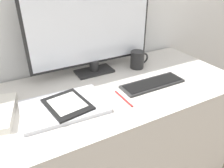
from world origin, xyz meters
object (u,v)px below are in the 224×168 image
laptop (64,107)px  monitor (92,28)px  pen (123,98)px  ereader (67,104)px  coffee_mug (138,60)px  keyboard (152,84)px

laptop → monitor: bearing=45.2°
monitor → pen: 0.39m
monitor → ereader: monitor is taller
coffee_mug → laptop: bearing=-158.9°
monitor → coffee_mug: 0.32m
monitor → laptop: monitor is taller
monitor → coffee_mug: bearing=-14.6°
monitor → ereader: 0.42m
coffee_mug → ereader: bearing=-157.5°
keyboard → pen: (-0.19, -0.04, -0.00)m
monitor → ereader: bearing=-132.3°
monitor → keyboard: (0.19, -0.27, -0.24)m
keyboard → ereader: ereader is taller
ereader → coffee_mug: (0.48, 0.20, 0.03)m
keyboard → coffee_mug: coffee_mug is taller
coffee_mug → keyboard: bearing=-103.5°
keyboard → laptop: size_ratio=0.93×
coffee_mug → pen: size_ratio=0.81×
keyboard → ereader: 0.43m
keyboard → ereader: (-0.43, 0.01, 0.02)m
keyboard → pen: keyboard is taller
laptop → coffee_mug: bearing=21.1°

